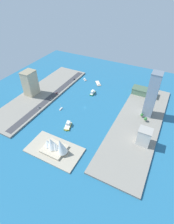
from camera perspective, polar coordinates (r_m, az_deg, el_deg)
ground_plane at (r=323.74m, az=-0.70°, el=1.50°), size 440.00×440.00×0.00m
quay_west at (r=299.95m, az=16.05°, el=-3.59°), size 70.00×240.00×2.80m
quay_east at (r=371.01m, az=-14.22°, el=5.87°), size 70.00×240.00×2.80m
peninsula_point at (r=255.72m, az=-10.51°, el=-11.98°), size 76.93×43.26×2.00m
road_strip at (r=356.07m, az=-11.16°, el=5.14°), size 12.58×228.00×0.15m
yacht_sleek_gray at (r=409.30m, az=-0.69°, el=10.43°), size 10.14×8.93×4.11m
sailboat_small_white at (r=322.32m, az=-8.46°, el=1.03°), size 2.95×9.93×12.96m
ferry_green_doubledeck at (r=359.75m, az=1.84°, el=6.33°), size 7.15×20.08×7.91m
ferry_yellow_fast at (r=284.88m, az=-6.21°, el=-4.35°), size 13.15×21.16×7.68m
barge_flat_brown at (r=396.41m, az=3.62°, el=9.27°), size 20.66×22.74×2.65m
terminal_long_green at (r=369.39m, az=17.86°, el=6.33°), size 44.74×21.60×11.96m
office_block_beige at (r=361.02m, az=-17.94°, el=8.92°), size 20.69×26.18×48.37m
hotel_broad_white at (r=260.35m, az=18.02°, el=-7.60°), size 18.57×15.91×26.00m
tower_tall_glass at (r=299.80m, az=20.27°, el=5.16°), size 16.33×18.71×77.83m
sedan_silver at (r=328.65m, az=-15.25°, el=1.39°), size 2.20×5.04×1.66m
suv_black at (r=407.40m, az=-4.16°, el=10.58°), size 2.05×4.72×1.72m
van_white at (r=346.71m, az=-11.61°, el=4.22°), size 1.92×5.22×1.55m
pickup_red at (r=362.55m, az=-9.83°, el=6.16°), size 1.93×4.29×1.66m
traffic_light_waterfront at (r=353.97m, az=-9.61°, el=5.96°), size 0.36×0.36×6.50m
opera_landmark at (r=246.43m, az=-10.29°, el=-10.66°), size 38.19×27.08×25.80m
park_tree_cluster at (r=310.40m, az=18.73°, el=-0.96°), size 15.46×22.21×9.01m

